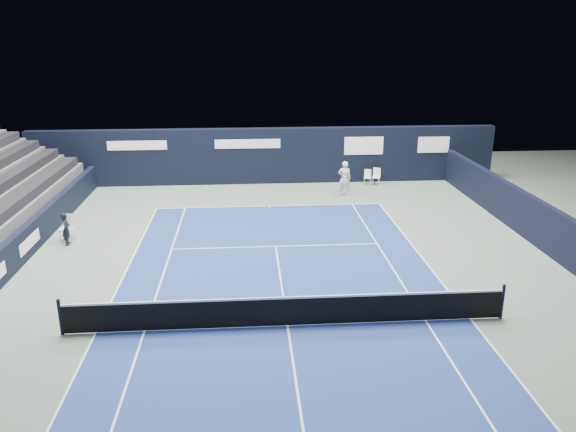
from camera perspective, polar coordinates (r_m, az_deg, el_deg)
The scene contains 12 objects.
ground at distance 18.44m, azimuth -0.51°, elevation -8.08°, with size 48.00×48.00×0.00m, color #58685F.
court_surface at distance 16.67m, azimuth -0.05°, elevation -11.10°, with size 10.97×23.77×0.01m, color navy.
enclosure_wall_right at distance 24.64m, azimuth 23.96°, elevation -0.57°, with size 0.30×22.00×1.80m, color black.
folding_chair_back_a at distance 31.87m, azimuth 8.99°, elevation 4.28°, with size 0.54×0.56×0.94m.
folding_chair_back_b at distance 31.85m, azimuth 8.08°, elevation 4.06°, with size 0.46×0.45×0.85m.
line_judge_chair at distance 24.73m, azimuth -21.53°, elevation -0.89°, with size 0.57×0.56×1.08m.
line_judge at distance 24.14m, azimuth -21.60°, elevation -1.21°, with size 0.49×0.32×1.35m, color black.
court_markings at distance 16.66m, azimuth -0.05°, elevation -11.08°, with size 11.03×23.83×0.00m.
tennis_net at distance 16.43m, azimuth -0.05°, elevation -9.56°, with size 12.90×0.10×1.10m.
back_sponsor_wall at distance 31.71m, azimuth -2.27°, elevation 6.14°, with size 26.00×0.63×3.10m.
side_barrier_left at distance 23.39m, azimuth -25.16°, elevation -2.47°, with size 0.33×22.00×1.20m.
tennis_player at distance 29.52m, azimuth 5.76°, elevation 3.86°, with size 0.72×0.88×1.80m.
Camera 1 is at (-1.08, -14.50, 8.15)m, focal length 35.00 mm.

